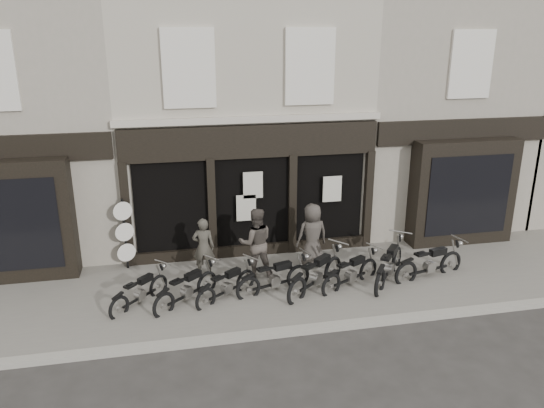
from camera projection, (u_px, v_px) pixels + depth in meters
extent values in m
plane|color=#2D2B28|center=(274.00, 307.00, 12.75)|extent=(90.00, 90.00, 0.00)
cube|color=slate|center=(266.00, 287.00, 13.57)|extent=(30.00, 4.20, 0.12)
cube|color=gray|center=(285.00, 332.00, 11.57)|extent=(30.00, 0.25, 0.13)
cube|color=#A7A08F|center=(236.00, 103.00, 17.04)|extent=(7.20, 6.00, 8.20)
cube|color=black|center=(252.00, 142.00, 14.38)|extent=(7.10, 0.18, 0.90)
cube|color=black|center=(252.00, 209.00, 15.05)|extent=(6.50, 0.10, 2.95)
cube|color=black|center=(253.00, 251.00, 15.39)|extent=(7.10, 0.20, 0.44)
cube|color=#BDB3A3|center=(251.00, 119.00, 14.22)|extent=(7.30, 0.22, 0.18)
cube|color=silver|center=(189.00, 68.00, 13.49)|extent=(1.35, 0.12, 2.00)
cube|color=black|center=(189.00, 68.00, 13.52)|extent=(1.05, 0.06, 1.70)
cube|color=silver|center=(310.00, 67.00, 14.11)|extent=(1.35, 0.12, 2.00)
cube|color=black|center=(310.00, 67.00, 14.13)|extent=(1.05, 0.06, 1.70)
cube|color=black|center=(127.00, 216.00, 14.30)|extent=(0.22, 0.22, 3.00)
cube|color=black|center=(212.00, 211.00, 14.74)|extent=(0.22, 0.22, 3.00)
cube|color=black|center=(292.00, 205.00, 15.18)|extent=(0.22, 0.22, 3.00)
cube|color=black|center=(368.00, 200.00, 15.62)|extent=(0.22, 0.22, 3.00)
cube|color=beige|center=(253.00, 185.00, 14.65)|extent=(0.55, 0.04, 0.75)
cube|color=beige|center=(332.00, 189.00, 15.17)|extent=(0.55, 0.04, 0.75)
cube|color=beige|center=(246.00, 208.00, 14.81)|extent=(0.55, 0.04, 0.75)
cube|color=gray|center=(25.00, 108.00, 15.82)|extent=(5.50, 6.00, 8.20)
cube|color=black|center=(8.00, 222.00, 13.46)|extent=(3.20, 0.70, 3.20)
cube|color=black|center=(4.00, 226.00, 13.13)|extent=(2.60, 0.06, 2.40)
cube|color=black|center=(0.00, 150.00, 13.17)|extent=(5.40, 0.16, 0.70)
cube|color=gray|center=(418.00, 98.00, 18.26)|extent=(5.50, 6.00, 8.20)
cube|color=black|center=(462.00, 192.00, 15.90)|extent=(3.20, 0.70, 3.20)
cube|color=black|center=(469.00, 195.00, 15.58)|extent=(2.60, 0.06, 2.40)
cube|color=black|center=(464.00, 131.00, 15.62)|extent=(5.40, 0.16, 0.70)
cube|color=silver|center=(471.00, 64.00, 15.03)|extent=(1.30, 0.10, 1.90)
cube|color=black|center=(471.00, 64.00, 15.06)|extent=(1.00, 0.06, 1.60)
torus|color=black|center=(159.00, 286.00, 13.12)|extent=(0.47, 0.49, 0.60)
torus|color=black|center=(119.00, 308.00, 12.09)|extent=(0.47, 0.49, 0.60)
cube|color=black|center=(140.00, 298.00, 12.61)|extent=(0.76, 0.79, 0.05)
cube|color=gray|center=(140.00, 295.00, 12.61)|extent=(0.26, 0.26, 0.23)
cube|color=black|center=(145.00, 279.00, 12.67)|extent=(0.39, 0.40, 0.15)
cube|color=black|center=(130.00, 286.00, 12.26)|extent=(0.31, 0.31, 0.05)
cylinder|color=gray|center=(162.00, 262.00, 13.09)|extent=(0.39, 0.38, 0.03)
torus|color=black|center=(207.00, 284.00, 13.20)|extent=(0.55, 0.49, 0.65)
torus|color=black|center=(164.00, 306.00, 12.15)|extent=(0.55, 0.49, 0.65)
cube|color=black|center=(186.00, 296.00, 12.68)|extent=(0.90, 0.78, 0.06)
cube|color=gray|center=(187.00, 292.00, 12.68)|extent=(0.29, 0.28, 0.25)
cube|color=black|center=(193.00, 275.00, 12.73)|extent=(0.44, 0.41, 0.16)
cube|color=black|center=(176.00, 282.00, 12.32)|extent=(0.34, 0.33, 0.06)
cylinder|color=gray|center=(212.00, 258.00, 13.16)|extent=(0.39, 0.45, 0.03)
torus|color=black|center=(245.00, 281.00, 13.37)|extent=(0.55, 0.43, 0.62)
torus|color=black|center=(206.00, 300.00, 12.45)|extent=(0.55, 0.43, 0.62)
cube|color=black|center=(226.00, 291.00, 12.92)|extent=(0.90, 0.67, 0.05)
cube|color=gray|center=(227.00, 289.00, 12.91)|extent=(0.27, 0.26, 0.24)
cube|color=black|center=(233.00, 273.00, 12.95)|extent=(0.43, 0.37, 0.15)
cube|color=black|center=(217.00, 278.00, 12.58)|extent=(0.33, 0.31, 0.05)
cylinder|color=gray|center=(251.00, 257.00, 13.32)|extent=(0.33, 0.45, 0.03)
torus|color=black|center=(298.00, 277.00, 13.55)|extent=(0.66, 0.28, 0.67)
torus|color=black|center=(248.00, 289.00, 12.90)|extent=(0.66, 0.28, 0.67)
cube|color=black|center=(274.00, 284.00, 13.23)|extent=(1.13, 0.39, 0.06)
cube|color=gray|center=(274.00, 281.00, 13.22)|extent=(0.28, 0.24, 0.25)
cube|color=black|center=(283.00, 266.00, 13.21)|extent=(0.48, 0.29, 0.17)
cube|color=black|center=(263.00, 269.00, 12.95)|extent=(0.34, 0.27, 0.06)
cylinder|color=gray|center=(305.00, 252.00, 13.44)|extent=(0.20, 0.55, 0.04)
torus|color=black|center=(333.00, 270.00, 13.86)|extent=(0.63, 0.54, 0.73)
torus|color=black|center=(297.00, 292.00, 12.72)|extent=(0.63, 0.54, 0.73)
cube|color=black|center=(315.00, 282.00, 13.30)|extent=(1.03, 0.85, 0.06)
cube|color=gray|center=(316.00, 278.00, 13.29)|extent=(0.32, 0.31, 0.28)
cube|color=black|center=(322.00, 260.00, 13.35)|extent=(0.50, 0.46, 0.18)
cube|color=black|center=(308.00, 266.00, 12.90)|extent=(0.39, 0.37, 0.06)
cylinder|color=gray|center=(339.00, 242.00, 13.82)|extent=(0.42, 0.51, 0.04)
torus|color=black|center=(368.00, 270.00, 13.94)|extent=(0.61, 0.38, 0.65)
torus|color=black|center=(331.00, 286.00, 13.09)|extent=(0.61, 0.38, 0.65)
cube|color=black|center=(350.00, 279.00, 13.53)|extent=(1.03, 0.58, 0.06)
cube|color=gray|center=(351.00, 276.00, 13.52)|extent=(0.28, 0.26, 0.25)
cube|color=black|center=(357.00, 261.00, 13.54)|extent=(0.47, 0.35, 0.16)
cube|color=black|center=(343.00, 265.00, 13.20)|extent=(0.34, 0.30, 0.06)
cylinder|color=gray|center=(375.00, 246.00, 13.87)|extent=(0.29, 0.51, 0.03)
torus|color=black|center=(396.00, 260.00, 14.46)|extent=(0.55, 0.65, 0.75)
torus|color=black|center=(380.00, 283.00, 13.11)|extent=(0.55, 0.65, 0.75)
cube|color=black|center=(388.00, 272.00, 13.80)|extent=(0.86, 1.06, 0.07)
cube|color=gray|center=(389.00, 269.00, 13.79)|extent=(0.32, 0.33, 0.29)
cube|color=black|center=(393.00, 251.00, 13.88)|extent=(0.46, 0.51, 0.19)
cube|color=black|center=(386.00, 258.00, 13.34)|extent=(0.38, 0.40, 0.07)
cylinder|color=gray|center=(401.00, 232.00, 14.44)|extent=(0.52, 0.43, 0.04)
torus|color=black|center=(450.00, 263.00, 14.28)|extent=(0.71, 0.26, 0.70)
torus|color=black|center=(406.00, 274.00, 13.66)|extent=(0.71, 0.26, 0.70)
cube|color=black|center=(428.00, 270.00, 13.98)|extent=(1.21, 0.34, 0.06)
cube|color=gray|center=(429.00, 267.00, 13.97)|extent=(0.29, 0.24, 0.27)
cube|color=black|center=(438.00, 252.00, 13.94)|extent=(0.50, 0.28, 0.18)
cube|color=black|center=(421.00, 254.00, 13.69)|extent=(0.35, 0.28, 0.06)
cylinder|color=gray|center=(460.00, 239.00, 14.15)|extent=(0.18, 0.59, 0.04)
imported|color=#3E3B33|center=(204.00, 247.00, 13.90)|extent=(0.63, 0.47, 1.59)
imported|color=#47403A|center=(256.00, 243.00, 13.82)|extent=(0.93, 0.74, 1.87)
imported|color=#3F3934|center=(312.00, 235.00, 14.43)|extent=(0.94, 0.68, 1.79)
cylinder|color=black|center=(128.00, 271.00, 14.58)|extent=(0.33, 0.33, 0.05)
cylinder|color=black|center=(125.00, 236.00, 14.25)|extent=(0.06, 0.06, 2.11)
cylinder|color=black|center=(123.00, 211.00, 14.00)|extent=(0.49, 0.22, 0.51)
cylinder|color=silver|center=(123.00, 211.00, 13.98)|extent=(0.48, 0.19, 0.51)
cylinder|color=black|center=(125.00, 232.00, 14.18)|extent=(0.49, 0.22, 0.51)
cylinder|color=silver|center=(125.00, 232.00, 14.16)|extent=(0.48, 0.19, 0.51)
cylinder|color=black|center=(127.00, 252.00, 14.37)|extent=(0.49, 0.22, 0.51)
cylinder|color=silver|center=(127.00, 253.00, 14.35)|extent=(0.48, 0.19, 0.51)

